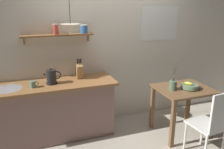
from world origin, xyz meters
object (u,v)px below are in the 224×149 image
Objects in this scene: dining_table at (183,97)px; coffee_mug_by_sink at (33,84)px; dining_chair_near at (212,122)px; electric_kettle at (52,77)px; pendant_lamp at (71,29)px; knife_block at (79,70)px; twig_vase at (173,85)px; fruit_bowl at (190,86)px.

dining_table is 6.86× the size of coffee_mug_by_sink.
coffee_mug_by_sink is (-2.14, 1.10, 0.41)m from dining_chair_near.
electric_kettle reaches higher than dining_chair_near.
pendant_lamp is at bearing 0.65° from electric_kettle.
knife_block reaches higher than dining_chair_near.
electric_kettle is (-1.70, 0.52, 0.15)m from twig_vase.
fruit_bowl is 1.70m from knife_block.
twig_vase is at bearing -12.80° from coffee_mug_by_sink.
twig_vase is 1.44m from knife_block.
dining_table is 1.98m from pendant_lamp.
twig_vase is 3.68× the size of coffee_mug_by_sink.
twig_vase reaches higher than dining_table.
fruit_bowl is at bearing -23.75° from knife_block.
dining_chair_near is 2.00m from knife_block.
pendant_lamp is (0.31, 0.00, 0.67)m from electric_kettle.
knife_block is 2.70× the size of coffee_mug_by_sink.
dining_chair_near is 3.03× the size of knife_block.
twig_vase is at bearing -16.99° from electric_kettle.
dining_table is 2.01m from electric_kettle.
dining_table is 1.66m from knife_block.
coffee_mug_by_sink is at bearing -172.28° from pendant_lamp.
dining_chair_near reaches higher than fruit_bowl.
twig_vase is 1.36× the size of knife_block.
electric_kettle is at bearing 15.75° from coffee_mug_by_sink.
dining_table is at bearing -11.41° from coffee_mug_by_sink.
coffee_mug_by_sink is at bearing 168.59° from dining_table.
dining_chair_near is at bearing -92.59° from dining_table.
electric_kettle is at bearing -179.35° from pendant_lamp.
coffee_mug_by_sink reaches higher than fruit_bowl.
coffee_mug_by_sink is (-0.69, -0.18, -0.08)m from knife_block.
twig_vase is (-0.21, -0.01, 0.22)m from dining_table.
twig_vase reaches higher than fruit_bowl.
fruit_bowl is at bearing -45.65° from dining_table.
dining_chair_near is at bearing -32.07° from electric_kettle.
knife_block is (0.43, 0.11, 0.03)m from electric_kettle.
electric_kettle is 0.77× the size of knife_block.
dining_chair_near is 0.68m from fruit_bowl.
electric_kettle is 0.73m from pendant_lamp.
fruit_bowl is 2.06m from electric_kettle.
twig_vase is 1.70m from pendant_lamp.
knife_block is (-1.49, 0.62, 0.40)m from dining_table.
knife_block is 0.72m from coffee_mug_by_sink.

